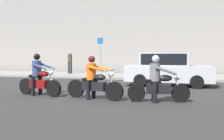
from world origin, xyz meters
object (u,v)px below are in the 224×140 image
object	(u,v)px
motorcycle_with_rider_orange_stripe	(94,81)
parked_sedan_silver	(167,69)
street_sign_post	(100,52)
pedestrian_bystander	(70,61)
motorcycle_with_rider_denim_blue	(39,78)
motorcycle_with_rider_gray	(158,83)

from	to	relation	value
motorcycle_with_rider_orange_stripe	parked_sedan_silver	world-z (taller)	parked_sedan_silver
motorcycle_with_rider_orange_stripe	parked_sedan_silver	xyz separation A→B (m)	(2.33, 4.74, 0.24)
street_sign_post	pedestrian_bystander	size ratio (longest dim) A/B	1.60
motorcycle_with_rider_denim_blue	street_sign_post	world-z (taller)	street_sign_post
motorcycle_with_rider_denim_blue	parked_sedan_silver	distance (m)	6.51
motorcycle_with_rider_denim_blue	motorcycle_with_rider_orange_stripe	size ratio (longest dim) A/B	0.92
motorcycle_with_rider_orange_stripe	motorcycle_with_rider_gray	bearing A→B (deg)	0.87
motorcycle_with_rider_denim_blue	pedestrian_bystander	world-z (taller)	pedestrian_bystander
parked_sedan_silver	motorcycle_with_rider_denim_blue	bearing A→B (deg)	-135.86
street_sign_post	pedestrian_bystander	bearing A→B (deg)	172.21
motorcycle_with_rider_denim_blue	pedestrian_bystander	bearing A→B (deg)	107.73
motorcycle_with_rider_orange_stripe	parked_sedan_silver	distance (m)	5.28
motorcycle_with_rider_gray	parked_sedan_silver	size ratio (longest dim) A/B	0.48
pedestrian_bystander	parked_sedan_silver	bearing A→B (deg)	-33.21
parked_sedan_silver	street_sign_post	bearing A→B (deg)	137.29
street_sign_post	motorcycle_with_rider_gray	bearing A→B (deg)	-61.89
parked_sedan_silver	pedestrian_bystander	world-z (taller)	pedestrian_bystander
motorcycle_with_rider_orange_stripe	parked_sedan_silver	size ratio (longest dim) A/B	0.51
motorcycle_with_rider_gray	parked_sedan_silver	xyz separation A→B (m)	(0.07, 4.70, 0.24)
street_sign_post	parked_sedan_silver	bearing A→B (deg)	-42.71
street_sign_post	pedestrian_bystander	distance (m)	2.75
motorcycle_with_rider_orange_stripe	pedestrian_bystander	size ratio (longest dim) A/B	1.29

